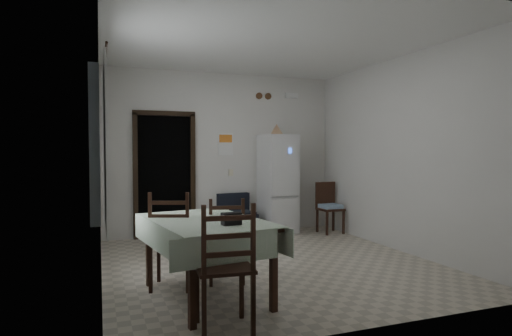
{
  "coord_description": "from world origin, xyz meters",
  "views": [
    {
      "loc": [
        -2.11,
        -5.24,
        1.49
      ],
      "look_at": [
        0.0,
        0.5,
        1.25
      ],
      "focal_mm": 30.0,
      "sensor_mm": 36.0,
      "label": 1
    }
  ],
  "objects": [
    {
      "name": "ground",
      "position": [
        0.0,
        0.0,
        0.0
      ],
      "size": [
        4.5,
        4.5,
        0.0
      ],
      "primitive_type": "plane",
      "color": "#BCB099",
      "rests_on": "ground"
    },
    {
      "name": "ceiling",
      "position": [
        0.0,
        0.0,
        2.9
      ],
      "size": [
        4.2,
        4.5,
        0.02
      ],
      "primitive_type": null,
      "color": "white",
      "rests_on": "ground"
    },
    {
      "name": "wall_back",
      "position": [
        0.0,
        2.25,
        1.45
      ],
      "size": [
        4.2,
        0.02,
        2.9
      ],
      "primitive_type": null,
      "color": "silver",
      "rests_on": "ground"
    },
    {
      "name": "wall_front",
      "position": [
        0.0,
        -2.25,
        1.45
      ],
      "size": [
        4.2,
        0.02,
        2.9
      ],
      "primitive_type": null,
      "color": "silver",
      "rests_on": "ground"
    },
    {
      "name": "wall_left",
      "position": [
        -2.1,
        0.0,
        1.45
      ],
      "size": [
        0.02,
        4.5,
        2.9
      ],
      "primitive_type": null,
      "color": "silver",
      "rests_on": "ground"
    },
    {
      "name": "wall_right",
      "position": [
        2.1,
        0.0,
        1.45
      ],
      "size": [
        0.02,
        4.5,
        2.9
      ],
      "primitive_type": null,
      "color": "silver",
      "rests_on": "ground"
    },
    {
      "name": "doorway",
      "position": [
        -1.05,
        2.45,
        1.06
      ],
      "size": [
        1.06,
        0.52,
        2.22
      ],
      "color": "black",
      "rests_on": "ground"
    },
    {
      "name": "window_recess",
      "position": [
        -2.15,
        -0.2,
        1.55
      ],
      "size": [
        0.1,
        1.2,
        1.6
      ],
      "primitive_type": "cube",
      "color": "silver",
      "rests_on": "ground"
    },
    {
      "name": "curtain",
      "position": [
        -2.04,
        -0.2,
        1.55
      ],
      "size": [
        0.02,
        1.45,
        1.85
      ],
      "primitive_type": "cube",
      "color": "silver",
      "rests_on": "ground"
    },
    {
      "name": "curtain_rod",
      "position": [
        -2.03,
        -0.2,
        2.5
      ],
      "size": [
        0.02,
        1.6,
        0.02
      ],
      "primitive_type": "cylinder",
      "rotation": [
        1.57,
        0.0,
        0.0
      ],
      "color": "black",
      "rests_on": "ground"
    },
    {
      "name": "calendar",
      "position": [
        0.05,
        2.24,
        1.62
      ],
      "size": [
        0.28,
        0.02,
        0.4
      ],
      "primitive_type": "cube",
      "color": "white",
      "rests_on": "ground"
    },
    {
      "name": "calendar_image",
      "position": [
        0.05,
        2.23,
        1.72
      ],
      "size": [
        0.24,
        0.01,
        0.14
      ],
      "primitive_type": "cube",
      "color": "orange",
      "rests_on": "ground"
    },
    {
      "name": "light_switch",
      "position": [
        0.15,
        2.24,
        1.1
      ],
      "size": [
        0.08,
        0.02,
        0.12
      ],
      "primitive_type": "cube",
      "color": "beige",
      "rests_on": "ground"
    },
    {
      "name": "vent_left",
      "position": [
        0.7,
        2.23,
        2.52
      ],
      "size": [
        0.12,
        0.03,
        0.12
      ],
      "primitive_type": "cylinder",
      "rotation": [
        1.57,
        0.0,
        0.0
      ],
      "color": "brown",
      "rests_on": "ground"
    },
    {
      "name": "vent_right",
      "position": [
        0.88,
        2.23,
        2.52
      ],
      "size": [
        0.12,
        0.03,
        0.12
      ],
      "primitive_type": "cylinder",
      "rotation": [
        1.57,
        0.0,
        0.0
      ],
      "color": "brown",
      "rests_on": "ground"
    },
    {
      "name": "emergency_light",
      "position": [
        1.35,
        2.21,
        2.55
      ],
      "size": [
        0.25,
        0.07,
        0.09
      ],
      "primitive_type": "cube",
      "color": "white",
      "rests_on": "ground"
    },
    {
      "name": "fridge",
      "position": [
        0.95,
        1.93,
        0.9
      ],
      "size": [
        0.65,
        0.65,
        1.79
      ],
      "primitive_type": null,
      "rotation": [
        0.0,
        0.0,
        0.12
      ],
      "color": "silver",
      "rests_on": "ground"
    },
    {
      "name": "tan_cone",
      "position": [
        0.94,
        1.97,
        1.89
      ],
      "size": [
        0.26,
        0.26,
        0.2
      ],
      "primitive_type": "cone",
      "rotation": [
        0.0,
        0.0,
        -0.1
      ],
      "color": "tan",
      "rests_on": "fridge"
    },
    {
      "name": "navy_seat",
      "position": [
        0.16,
        1.93,
        0.37
      ],
      "size": [
        0.67,
        0.65,
        0.73
      ],
      "primitive_type": null,
      "rotation": [
        0.0,
        0.0,
        0.11
      ],
      "color": "black",
      "rests_on": "ground"
    },
    {
      "name": "corner_chair",
      "position": [
        1.83,
        1.55,
        0.46
      ],
      "size": [
        0.41,
        0.41,
        0.92
      ],
      "primitive_type": null,
      "rotation": [
        0.0,
        0.0,
        0.03
      ],
      "color": "black",
      "rests_on": "ground"
    },
    {
      "name": "dining_table",
      "position": [
        -1.1,
        -1.03,
        0.4
      ],
      "size": [
        1.24,
        1.67,
        0.8
      ],
      "primitive_type": null,
      "rotation": [
        0.0,
        0.0,
        0.16
      ],
      "color": "#ADC0A5",
      "rests_on": "ground"
    },
    {
      "name": "black_bag",
      "position": [
        -0.95,
        -1.41,
        0.86
      ],
      "size": [
        0.19,
        0.12,
        0.11
      ],
      "primitive_type": "cube",
      "rotation": [
        0.0,
        0.0,
        0.1
      ],
      "color": "black",
      "rests_on": "dining_table"
    },
    {
      "name": "dining_chair_far_left",
      "position": [
        -1.37,
        -0.57,
        0.53
      ],
      "size": [
        0.58,
        0.58,
        1.06
      ],
      "primitive_type": null,
      "rotation": [
        0.0,
        0.0,
        2.8
      ],
      "color": "black",
      "rests_on": "ground"
    },
    {
      "name": "dining_chair_far_right",
      "position": [
        -0.76,
        -0.56,
        0.48
      ],
      "size": [
        0.49,
        0.49,
        0.97
      ],
      "primitive_type": null,
      "rotation": [
        0.0,
        0.0,
        2.95
      ],
      "color": "black",
      "rests_on": "ground"
    },
    {
      "name": "dining_chair_near_head",
      "position": [
        -1.15,
        -1.84,
        0.54
      ],
      "size": [
        0.5,
        0.5,
        1.08
      ],
      "primitive_type": null,
      "rotation": [
        0.0,
        0.0,
        3.06
      ],
      "color": "black",
      "rests_on": "ground"
    }
  ]
}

